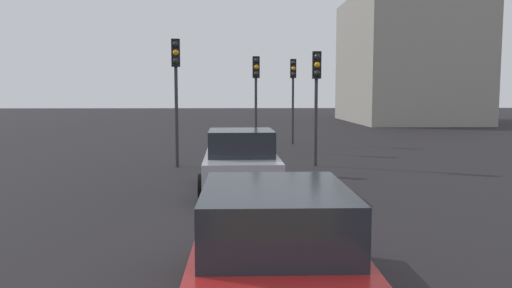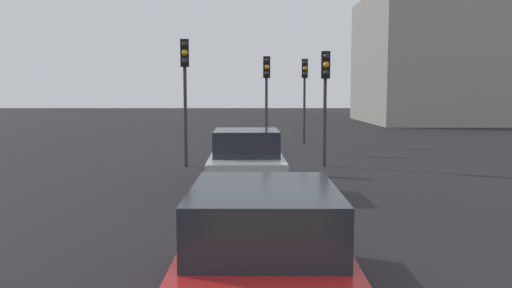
{
  "view_description": "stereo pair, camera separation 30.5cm",
  "coord_description": "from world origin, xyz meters",
  "px_view_note": "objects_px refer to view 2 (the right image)",
  "views": [
    {
      "loc": [
        -4.12,
        0.29,
        2.47
      ],
      "look_at": [
        4.72,
        -0.03,
        1.59
      ],
      "focal_mm": 35.98,
      "sensor_mm": 36.0,
      "label": 1
    },
    {
      "loc": [
        -4.12,
        -0.02,
        2.47
      ],
      "look_at": [
        4.72,
        -0.03,
        1.59
      ],
      "focal_mm": 35.98,
      "sensor_mm": 36.0,
      "label": 2
    }
  ],
  "objects_px": {
    "traffic_light_near_right": "(305,83)",
    "traffic_light_near_left": "(267,83)",
    "car_silver_lead": "(246,162)",
    "car_red_second": "(264,253)",
    "traffic_light_far_left": "(185,76)",
    "traffic_light_far_right": "(325,84)"
  },
  "relations": [
    {
      "from": "traffic_light_far_left",
      "to": "car_silver_lead",
      "type": "bearing_deg",
      "value": 18.07
    },
    {
      "from": "traffic_light_far_left",
      "to": "traffic_light_near_right",
      "type": "bearing_deg",
      "value": 139.99
    },
    {
      "from": "car_silver_lead",
      "to": "traffic_light_far_left",
      "type": "xyz_separation_m",
      "value": [
        4.23,
        2.1,
        2.29
      ]
    },
    {
      "from": "car_red_second",
      "to": "traffic_light_near_left",
      "type": "distance_m",
      "value": 16.33
    },
    {
      "from": "car_red_second",
      "to": "traffic_light_near_left",
      "type": "relative_size",
      "value": 1.15
    },
    {
      "from": "traffic_light_near_left",
      "to": "traffic_light_near_right",
      "type": "height_order",
      "value": "traffic_light_near_right"
    },
    {
      "from": "car_red_second",
      "to": "traffic_light_near_left",
      "type": "xyz_separation_m",
      "value": [
        16.18,
        -0.38,
        2.16
      ]
    },
    {
      "from": "traffic_light_near_left",
      "to": "traffic_light_far_right",
      "type": "xyz_separation_m",
      "value": [
        -4.53,
        -1.86,
        -0.1
      ]
    },
    {
      "from": "car_silver_lead",
      "to": "traffic_light_far_right",
      "type": "height_order",
      "value": "traffic_light_far_right"
    },
    {
      "from": "car_red_second",
      "to": "traffic_light_far_left",
      "type": "xyz_separation_m",
      "value": [
        11.54,
        2.41,
        2.31
      ]
    },
    {
      "from": "traffic_light_near_left",
      "to": "traffic_light_near_right",
      "type": "relative_size",
      "value": 0.98
    },
    {
      "from": "traffic_light_near_left",
      "to": "car_red_second",
      "type": "bearing_deg",
      "value": -7.31
    },
    {
      "from": "car_red_second",
      "to": "traffic_light_far_left",
      "type": "bearing_deg",
      "value": 12.15
    },
    {
      "from": "traffic_light_near_right",
      "to": "traffic_light_near_left",
      "type": "bearing_deg",
      "value": -31.41
    },
    {
      "from": "car_silver_lead",
      "to": "traffic_light_near_right",
      "type": "height_order",
      "value": "traffic_light_near_right"
    },
    {
      "from": "traffic_light_near_right",
      "to": "traffic_light_far_left",
      "type": "height_order",
      "value": "traffic_light_far_left"
    },
    {
      "from": "car_silver_lead",
      "to": "traffic_light_near_right",
      "type": "bearing_deg",
      "value": -13.5
    },
    {
      "from": "traffic_light_near_left",
      "to": "traffic_light_far_right",
      "type": "bearing_deg",
      "value": 16.33
    },
    {
      "from": "car_silver_lead",
      "to": "traffic_light_far_right",
      "type": "distance_m",
      "value": 5.42
    },
    {
      "from": "car_red_second",
      "to": "traffic_light_far_right",
      "type": "relative_size",
      "value": 1.19
    },
    {
      "from": "car_silver_lead",
      "to": "car_red_second",
      "type": "bearing_deg",
      "value": -178.69
    },
    {
      "from": "car_silver_lead",
      "to": "traffic_light_near_left",
      "type": "bearing_deg",
      "value": -5.69
    }
  ]
}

